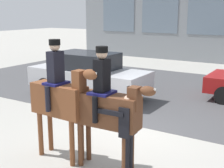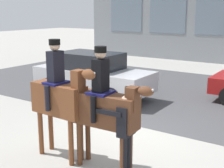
# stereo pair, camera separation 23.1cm
# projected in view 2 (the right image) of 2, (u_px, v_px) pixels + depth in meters

# --- Properties ---
(ground_plane) EXTENTS (80.00, 80.00, 0.00)m
(ground_plane) POSITION_uv_depth(u_px,v_px,m) (131.00, 133.00, 8.44)
(ground_plane) COLOR #9E9B93
(road_surface) EXTENTS (22.00, 8.50, 0.01)m
(road_surface) POSITION_uv_depth(u_px,v_px,m) (193.00, 95.00, 12.27)
(road_surface) COLOR #444447
(road_surface) RESTS_ON ground_plane
(mounted_horse_lead) EXTENTS (1.78, 0.65, 2.64)m
(mounted_horse_lead) POSITION_uv_depth(u_px,v_px,m) (60.00, 96.00, 6.71)
(mounted_horse_lead) COLOR brown
(mounted_horse_lead) RESTS_ON ground_plane
(mounted_horse_companion) EXTENTS (1.87, 0.65, 2.54)m
(mounted_horse_companion) POSITION_uv_depth(u_px,v_px,m) (105.00, 107.00, 6.23)
(mounted_horse_companion) COLOR #59331E
(mounted_horse_companion) RESTS_ON ground_plane
(pedestrian_bystander) EXTENTS (0.82, 0.46, 1.66)m
(pedestrian_bystander) POSITION_uv_depth(u_px,v_px,m) (125.00, 129.00, 6.00)
(pedestrian_bystander) COLOR black
(pedestrian_bystander) RESTS_ON ground_plane
(street_car_near_lane) EXTENTS (4.65, 1.83, 1.69)m
(street_car_near_lane) POSITION_uv_depth(u_px,v_px,m) (92.00, 74.00, 11.83)
(street_car_near_lane) COLOR #B7B7BC
(street_car_near_lane) RESTS_ON ground_plane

